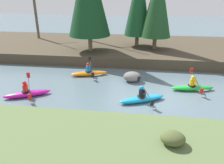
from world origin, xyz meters
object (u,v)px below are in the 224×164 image
kayaker_middle (142,98)px  kayaker_trailing (91,73)px  boulder_midstream (132,77)px  kayaker_far_back (27,93)px  kayaker_lead (194,87)px

kayaker_middle → kayaker_trailing: (-3.85, 3.68, -0.02)m
kayaker_trailing → boulder_midstream: 3.23m
kayaker_far_back → boulder_midstream: size_ratio=2.17×
kayaker_lead → kayaker_middle: size_ratio=1.03×
kayaker_middle → kayaker_lead: bearing=6.6°
kayaker_far_back → kayaker_trailing: bearing=25.8°
kayaker_lead → kayaker_far_back: 10.39m
kayaker_trailing → kayaker_far_back: size_ratio=1.03×
kayaker_trailing → kayaker_lead: bearing=-31.4°
kayaker_middle → kayaker_far_back: (-6.87, -0.22, 0.00)m
kayaker_lead → boulder_midstream: bearing=157.5°
kayaker_middle → kayaker_trailing: 5.32m
kayaker_lead → kayaker_far_back: bearing=-176.9°
boulder_midstream → kayaker_far_back: bearing=-152.9°
kayaker_middle → boulder_midstream: (-0.71, 2.93, 0.13)m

